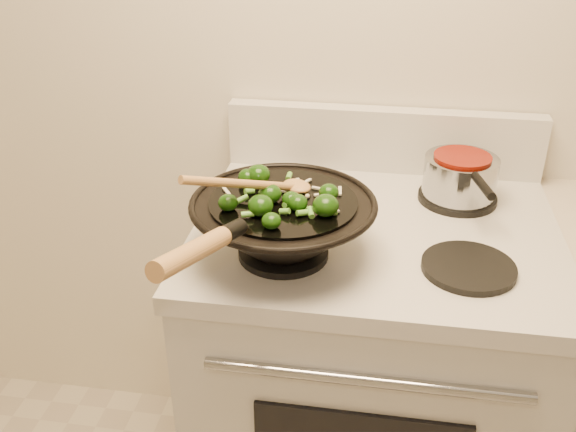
# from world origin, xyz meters

# --- Properties ---
(stove) EXTENTS (0.78, 0.67, 1.08)m
(stove) POSITION_xyz_m (-0.21, 1.17, 0.47)
(stove) COLOR silver
(stove) RESTS_ON ground
(wok) EXTENTS (0.36, 0.59, 0.21)m
(wok) POSITION_xyz_m (-0.40, 1.02, 0.99)
(wok) COLOR black
(wok) RESTS_ON stove
(stirfry) EXTENTS (0.24, 0.22, 0.04)m
(stirfry) POSITION_xyz_m (-0.40, 1.00, 1.06)
(stirfry) COLOR #133808
(stirfry) RESTS_ON wok
(wooden_spoon) EXTENTS (0.22, 0.24, 0.11)m
(wooden_spoon) POSITION_xyz_m (-0.42, 1.01, 1.08)
(wooden_spoon) COLOR #AE7D44
(wooden_spoon) RESTS_ON wok
(saucepan) EXTENTS (0.17, 0.26, 0.10)m
(saucepan) POSITION_xyz_m (-0.03, 1.32, 0.98)
(saucepan) COLOR #979A9F
(saucepan) RESTS_ON stove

